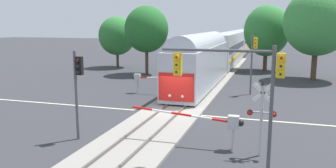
{
  "coord_description": "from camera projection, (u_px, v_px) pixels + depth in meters",
  "views": [
    {
      "loc": [
        6.89,
        -23.07,
        6.43
      ],
      "look_at": [
        -0.47,
        0.69,
        2.0
      ],
      "focal_mm": 36.62,
      "sensor_mm": 36.0,
      "label": 1
    }
  ],
  "objects": [
    {
      "name": "ground_plane",
      "position": [
        171.0,
        113.0,
        24.83
      ],
      "size": [
        220.0,
        220.0,
        0.0
      ],
      "primitive_type": "plane",
      "color": "#333338"
    },
    {
      "name": "railway_track",
      "position": [
        171.0,
        112.0,
        24.81
      ],
      "size": [
        4.4,
        80.0,
        0.32
      ],
      "color": "gray",
      "rests_on": "ground"
    },
    {
      "name": "crossing_signal_mast",
      "position": [
        262.0,
        111.0,
        16.42
      ],
      "size": [
        1.36,
        0.44,
        3.75
      ],
      "color": "#B2B2B7",
      "rests_on": "ground"
    },
    {
      "name": "crossing_gate_far",
      "position": [
        143.0,
        78.0,
        31.57
      ],
      "size": [
        5.46,
        0.4,
        1.8
      ],
      "color": "#B7B7BC",
      "rests_on": "ground"
    },
    {
      "name": "traffic_signal_median",
      "position": [
        78.0,
        81.0,
        18.62
      ],
      "size": [
        0.53,
        0.38,
        4.96
      ],
      "color": "#4C4C51",
      "rests_on": "ground"
    },
    {
      "name": "road_centre_stripe",
      "position": [
        171.0,
        113.0,
        24.83
      ],
      "size": [
        44.0,
        0.2,
        0.01
      ],
      "color": "beige",
      "rests_on": "ground"
    },
    {
      "name": "crossing_gate_near",
      "position": [
        220.0,
        121.0,
        17.63
      ],
      "size": [
        6.09,
        0.4,
        1.93
      ],
      "color": "#B7B7BC",
      "rests_on": "ground"
    },
    {
      "name": "oak_behind_train",
      "position": [
        146.0,
        29.0,
        42.7
      ],
      "size": [
        5.48,
        5.48,
        8.58
      ],
      "color": "#4C3828",
      "rests_on": "ground"
    },
    {
      "name": "pine_left_background",
      "position": [
        117.0,
        36.0,
        49.72
      ],
      "size": [
        5.32,
        5.32,
        7.41
      ],
      "color": "#4C3828",
      "rests_on": "ground"
    },
    {
      "name": "elm_centre_background",
      "position": [
        267.0,
        31.0,
        46.06
      ],
      "size": [
        6.04,
        6.04,
        8.85
      ],
      "color": "#4C3828",
      "rests_on": "ground"
    },
    {
      "name": "traffic_signal_near_right",
      "position": [
        238.0,
        77.0,
        14.31
      ],
      "size": [
        5.19,
        0.38,
        5.55
      ],
      "color": "#4C4C51",
      "rests_on": "ground"
    },
    {
      "name": "oak_far_right",
      "position": [
        317.0,
        22.0,
        38.26
      ],
      "size": [
        7.33,
        7.33,
        10.37
      ],
      "color": "#4C3828",
      "rests_on": "ground"
    },
    {
      "name": "traffic_signal_far_side",
      "position": [
        253.0,
        54.0,
        30.67
      ],
      "size": [
        0.53,
        0.38,
        5.48
      ],
      "color": "#4C4C51",
      "rests_on": "ground"
    },
    {
      "name": "commuter_train",
      "position": [
        229.0,
        47.0,
        54.09
      ],
      "size": [
        3.04,
        64.86,
        5.16
      ],
      "color": "#B2B7C1",
      "rests_on": "railway_track"
    }
  ]
}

